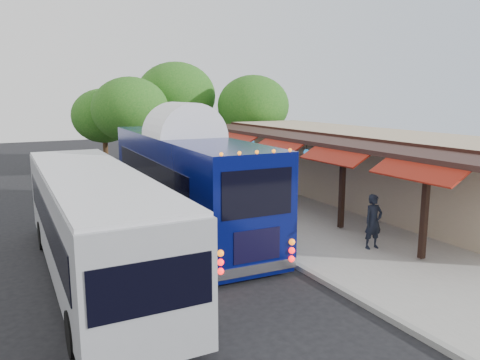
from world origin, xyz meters
TOP-DOWN VIEW (x-y plane):
  - ground at (0.00, 0.00)m, footprint 90.00×90.00m
  - sidewalk at (5.00, 4.00)m, footprint 10.00×40.00m
  - curb at (0.05, 4.00)m, footprint 0.20×40.00m
  - station_shelter at (8.38, 4.00)m, footprint 8.15×20.00m
  - coach_bus at (-1.45, 3.46)m, footprint 3.17×12.84m
  - city_bus at (-5.73, -0.21)m, footprint 2.77×12.00m
  - ped_a at (3.24, -2.35)m, footprint 0.72×0.50m
  - ped_b at (2.20, 6.64)m, footprint 1.13×1.01m
  - ped_c at (0.60, 3.73)m, footprint 1.08×1.02m
  - ped_d at (1.31, 12.22)m, footprint 1.37×1.03m
  - sign_board at (2.63, 2.86)m, footprint 0.12×0.49m
  - tree_left at (0.14, 17.53)m, footprint 5.15×5.15m
  - tree_mid at (4.77, 21.25)m, footprint 6.19×6.19m
  - tree_right at (9.20, 16.80)m, footprint 5.35×5.35m
  - tree_far at (-1.01, 20.58)m, footprint 4.57×4.57m

SIDE VIEW (x-z plane):
  - ground at x=0.00m, z-range 0.00..0.00m
  - sidewalk at x=5.00m, z-range 0.00..0.15m
  - curb at x=0.05m, z-range -0.01..0.15m
  - sign_board at x=2.63m, z-range 0.34..1.43m
  - ped_c at x=0.60m, z-range 0.15..1.95m
  - ped_d at x=1.31m, z-range 0.15..2.03m
  - ped_a at x=3.24m, z-range 0.15..2.06m
  - ped_b at x=2.20m, z-range 0.15..2.08m
  - city_bus at x=-5.73m, z-range 0.17..3.39m
  - station_shelter at x=8.38m, z-range 0.05..3.65m
  - coach_bus at x=-1.45m, z-range 0.15..4.23m
  - tree_far at x=-1.01m, z-range 0.97..6.82m
  - tree_left at x=0.14m, z-range 1.10..7.70m
  - tree_right at x=9.20m, z-range 1.14..7.99m
  - tree_mid at x=4.77m, z-range 1.32..9.25m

